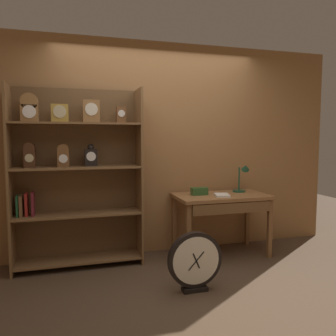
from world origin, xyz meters
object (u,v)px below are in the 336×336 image
(bookshelf, at_px, (74,175))
(desk_lamp, at_px, (243,177))
(workbench, at_px, (222,203))
(round_clock_large, at_px, (195,261))
(open_repair_manual, at_px, (222,195))
(toolbox_small, at_px, (199,191))

(bookshelf, height_order, desk_lamp, bookshelf)
(workbench, height_order, round_clock_large, workbench)
(open_repair_manual, bearing_deg, bookshelf, -173.88)
(workbench, relative_size, round_clock_large, 2.00)
(workbench, distance_m, toolbox_small, 0.31)
(bookshelf, relative_size, toolbox_small, 10.16)
(workbench, bearing_deg, desk_lamp, 19.75)
(bookshelf, xyz_separation_m, open_repair_manual, (1.67, -0.25, -0.27))
(bookshelf, relative_size, round_clock_large, 3.51)
(workbench, height_order, toolbox_small, toolbox_small)
(bookshelf, relative_size, desk_lamp, 5.26)
(toolbox_small, bearing_deg, desk_lamp, 4.69)
(bookshelf, height_order, round_clock_large, bookshelf)
(toolbox_small, bearing_deg, workbench, -15.27)
(open_repair_manual, bearing_deg, workbench, 79.45)
(toolbox_small, height_order, round_clock_large, toolbox_small)
(toolbox_small, bearing_deg, round_clock_large, -113.69)
(desk_lamp, xyz_separation_m, open_repair_manual, (-0.38, -0.21, -0.18))
(open_repair_manual, bearing_deg, toolbox_small, 159.11)
(workbench, xyz_separation_m, round_clock_large, (-0.66, -0.83, -0.36))
(bookshelf, distance_m, toolbox_small, 1.47)
(bookshelf, distance_m, desk_lamp, 2.05)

